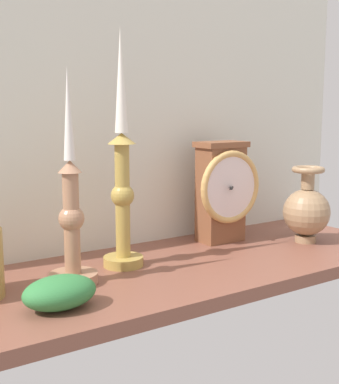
{
  "coord_description": "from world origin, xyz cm",
  "views": [
    {
      "loc": [
        -53.39,
        -77.68,
        28.86
      ],
      "look_at": [
        -1.76,
        0.0,
        14.0
      ],
      "focal_mm": 48.22,
      "sensor_mm": 36.0,
      "label": 1
    }
  ],
  "objects_px": {
    "candlestick_tall_center": "(122,181)",
    "brass_vase_bulbous": "(307,210)",
    "candlestick_tall_left": "(72,221)",
    "mantel_clock": "(223,190)"
  },
  "relations": [
    {
      "from": "candlestick_tall_left",
      "to": "brass_vase_bulbous",
      "type": "xyz_separation_m",
      "value": [
        0.54,
        -0.03,
        -0.03
      ]
    },
    {
      "from": "candlestick_tall_center",
      "to": "candlestick_tall_left",
      "type": "bearing_deg",
      "value": -160.98
    },
    {
      "from": "candlestick_tall_center",
      "to": "brass_vase_bulbous",
      "type": "height_order",
      "value": "candlestick_tall_center"
    },
    {
      "from": "candlestick_tall_left",
      "to": "brass_vase_bulbous",
      "type": "bearing_deg",
      "value": -2.86
    },
    {
      "from": "mantel_clock",
      "to": "brass_vase_bulbous",
      "type": "distance_m",
      "value": 0.19
    },
    {
      "from": "candlestick_tall_left",
      "to": "candlestick_tall_center",
      "type": "xyz_separation_m",
      "value": [
        0.12,
        0.04,
        0.05
      ]
    },
    {
      "from": "mantel_clock",
      "to": "candlestick_tall_center",
      "type": "bearing_deg",
      "value": -172.13
    },
    {
      "from": "candlestick_tall_left",
      "to": "candlestick_tall_center",
      "type": "height_order",
      "value": "candlestick_tall_center"
    },
    {
      "from": "mantel_clock",
      "to": "candlestick_tall_center",
      "type": "distance_m",
      "value": 0.28
    },
    {
      "from": "candlestick_tall_center",
      "to": "brass_vase_bulbous",
      "type": "xyz_separation_m",
      "value": [
        0.42,
        -0.07,
        -0.09
      ]
    }
  ]
}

